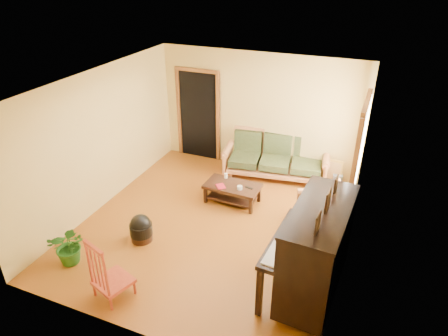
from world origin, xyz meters
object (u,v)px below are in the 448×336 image
at_px(piano, 316,253).
at_px(footstool, 141,231).
at_px(red_chair, 111,268).
at_px(armchair, 318,209).
at_px(sofa, 276,157).
at_px(potted_plant, 70,246).
at_px(coffee_table, 232,193).
at_px(ceramic_crock, 337,180).

distance_m(piano, footstool, 2.97).
bearing_deg(red_chair, armchair, 66.89).
bearing_deg(sofa, piano, -73.69).
xyz_separation_m(footstool, potted_plant, (-0.71, -0.90, 0.14)).
relative_size(red_chair, potted_plant, 1.56).
distance_m(sofa, coffee_table, 1.44).
xyz_separation_m(piano, footstool, (-2.92, 0.11, -0.54)).
bearing_deg(ceramic_crock, piano, -88.13).
bearing_deg(coffee_table, red_chair, -102.80).
bearing_deg(ceramic_crock, armchair, -93.95).
height_order(coffee_table, piano, piano).
bearing_deg(footstool, red_chair, -74.74).
xyz_separation_m(armchair, piano, (0.22, -1.52, 0.28)).
bearing_deg(footstool, ceramic_crock, 47.95).
relative_size(coffee_table, footstool, 2.77).
distance_m(sofa, footstool, 3.38).
bearing_deg(coffee_table, armchair, -9.53).
bearing_deg(potted_plant, coffee_table, 56.72).
xyz_separation_m(footstool, red_chair, (0.33, -1.22, 0.32)).
bearing_deg(armchair, red_chair, -149.23).
bearing_deg(footstool, potted_plant, -128.23).
bearing_deg(footstool, coffee_table, 59.58).
bearing_deg(armchair, footstool, -169.69).
relative_size(piano, ceramic_crock, 6.39).
bearing_deg(red_chair, ceramic_crock, 79.02).
bearing_deg(sofa, coffee_table, -118.21).
xyz_separation_m(red_chair, ceramic_crock, (2.48, 4.34, -0.37)).
relative_size(footstool, red_chair, 0.39).
bearing_deg(sofa, ceramic_crock, -4.42).
xyz_separation_m(sofa, coffee_table, (-0.48, -1.33, -0.28)).
distance_m(footstool, red_chair, 1.31).
height_order(armchair, footstool, armchair).
relative_size(armchair, piano, 0.54).
bearing_deg(coffee_table, potted_plant, -123.28).
bearing_deg(red_chair, footstool, 124.01).
relative_size(armchair, red_chair, 0.88).
xyz_separation_m(sofa, armchair, (1.22, -1.61, -0.03)).
relative_size(sofa, red_chair, 2.21).
relative_size(piano, footstool, 4.26).
distance_m(coffee_table, ceramic_crock, 2.31).
relative_size(sofa, piano, 1.35).
xyz_separation_m(coffee_table, red_chair, (-0.66, -2.92, 0.30)).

